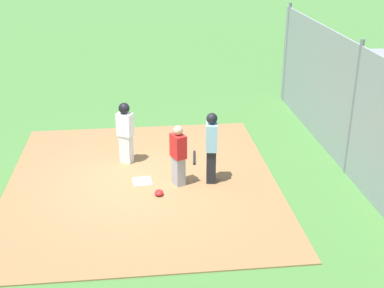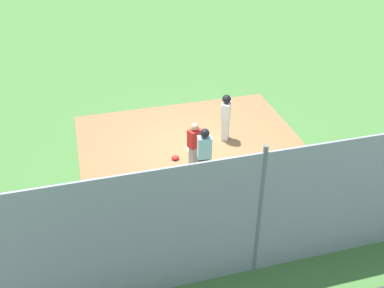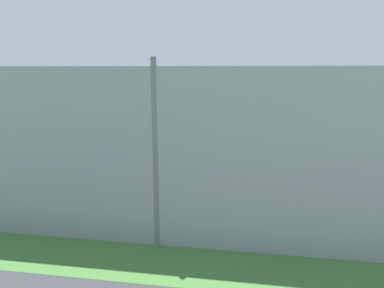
{
  "view_description": "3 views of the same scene",
  "coord_description": "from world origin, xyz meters",
  "px_view_note": "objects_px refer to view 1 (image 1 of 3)",
  "views": [
    {
      "loc": [
        -11.03,
        0.02,
        5.77
      ],
      "look_at": [
        0.73,
        -1.29,
        0.64
      ],
      "focal_mm": 48.08,
      "sensor_mm": 36.0,
      "label": 1
    },
    {
      "loc": [
        -3.2,
        -11.54,
        7.92
      ],
      "look_at": [
        -0.29,
        -0.82,
        0.8
      ],
      "focal_mm": 41.97,
      "sensor_mm": 36.0,
      "label": 2
    },
    {
      "loc": [
        1.49,
        -10.57,
        3.14
      ],
      "look_at": [
        0.03,
        -1.12,
        1.03
      ],
      "focal_mm": 31.53,
      "sensor_mm": 36.0,
      "label": 3
    }
  ],
  "objects_px": {
    "baseball_bat": "(194,158)",
    "runner": "(125,129)",
    "catcher": "(178,155)",
    "catcher_mask": "(159,193)",
    "umpire": "(211,146)",
    "home_plate": "(142,181)"
  },
  "relations": [
    {
      "from": "baseball_bat",
      "to": "catcher",
      "type": "bearing_deg",
      "value": 165.63
    },
    {
      "from": "home_plate",
      "to": "runner",
      "type": "xyz_separation_m",
      "value": [
        1.16,
        0.37,
        0.91
      ]
    },
    {
      "from": "catcher",
      "to": "runner",
      "type": "xyz_separation_m",
      "value": [
        1.38,
        1.23,
        0.15
      ]
    },
    {
      "from": "catcher",
      "to": "baseball_bat",
      "type": "distance_m",
      "value": 1.65
    },
    {
      "from": "umpire",
      "to": "baseball_bat",
      "type": "relative_size",
      "value": 2.22
    },
    {
      "from": "runner",
      "to": "catcher_mask",
      "type": "xyz_separation_m",
      "value": [
        -1.87,
        -0.74,
        -0.86
      ]
    },
    {
      "from": "home_plate",
      "to": "umpire",
      "type": "xyz_separation_m",
      "value": [
        -0.16,
        -1.65,
        0.91
      ]
    },
    {
      "from": "baseball_bat",
      "to": "catcher_mask",
      "type": "xyz_separation_m",
      "value": [
        -1.87,
        1.03,
        0.03
      ]
    },
    {
      "from": "runner",
      "to": "baseball_bat",
      "type": "relative_size",
      "value": 2.06
    },
    {
      "from": "runner",
      "to": "baseball_bat",
      "type": "bearing_deg",
      "value": 119.56
    },
    {
      "from": "catcher",
      "to": "baseball_bat",
      "type": "bearing_deg",
      "value": -134.88
    },
    {
      "from": "home_plate",
      "to": "runner",
      "type": "bearing_deg",
      "value": 17.66
    },
    {
      "from": "catcher",
      "to": "catcher_mask",
      "type": "relative_size",
      "value": 6.2
    },
    {
      "from": "runner",
      "to": "catcher_mask",
      "type": "relative_size",
      "value": 6.73
    },
    {
      "from": "baseball_bat",
      "to": "catcher_mask",
      "type": "bearing_deg",
      "value": 157.97
    },
    {
      "from": "catcher_mask",
      "to": "umpire",
      "type": "bearing_deg",
      "value": -66.78
    },
    {
      "from": "catcher",
      "to": "baseball_bat",
      "type": "xyz_separation_m",
      "value": [
        1.38,
        -0.53,
        -0.73
      ]
    },
    {
      "from": "umpire",
      "to": "runner",
      "type": "relative_size",
      "value": 1.08
    },
    {
      "from": "baseball_bat",
      "to": "runner",
      "type": "bearing_deg",
      "value": 96.82
    },
    {
      "from": "catcher",
      "to": "umpire",
      "type": "xyz_separation_m",
      "value": [
        0.06,
        -0.78,
        0.15
      ]
    },
    {
      "from": "catcher",
      "to": "umpire",
      "type": "distance_m",
      "value": 0.8
    },
    {
      "from": "umpire",
      "to": "home_plate",
      "type": "bearing_deg",
      "value": 1.92
    }
  ]
}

